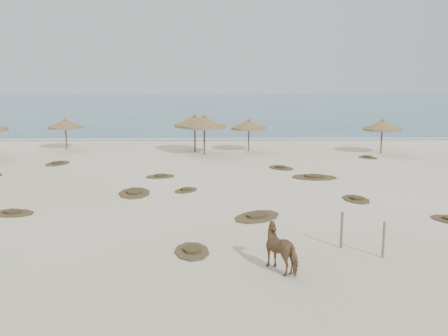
% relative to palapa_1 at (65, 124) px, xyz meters
% --- Properties ---
extents(ground, '(160.00, 160.00, 0.00)m').
position_rel_palapa_1_xyz_m(ground, '(13.53, -20.10, -2.02)').
color(ground, beige).
rests_on(ground, ground).
extents(ocean, '(200.00, 100.00, 0.01)m').
position_rel_palapa_1_xyz_m(ocean, '(13.53, 54.90, -2.01)').
color(ocean, '#265673').
rests_on(ocean, ground).
extents(foam_line, '(70.00, 0.60, 0.01)m').
position_rel_palapa_1_xyz_m(foam_line, '(13.53, 5.90, -2.01)').
color(foam_line, white).
rests_on(foam_line, ground).
extents(palapa_1, '(3.31, 3.31, 2.60)m').
position_rel_palapa_1_xyz_m(palapa_1, '(0.00, 0.00, 0.00)').
color(palapa_1, brown).
rests_on(palapa_1, ground).
extents(palapa_2, '(3.39, 3.39, 3.05)m').
position_rel_palapa_1_xyz_m(palapa_2, '(10.56, -1.67, 0.35)').
color(palapa_2, brown).
rests_on(palapa_2, ground).
extents(palapa_3, '(4.42, 4.42, 3.13)m').
position_rel_palapa_1_xyz_m(palapa_3, '(11.33, -3.01, 0.41)').
color(palapa_3, brown).
rests_on(palapa_3, ground).
extents(palapa_4, '(2.92, 2.92, 2.67)m').
position_rel_palapa_1_xyz_m(palapa_4, '(14.81, -1.36, 0.05)').
color(palapa_4, brown).
rests_on(palapa_4, ground).
extents(palapa_5, '(3.44, 3.44, 2.77)m').
position_rel_palapa_1_xyz_m(palapa_5, '(24.95, -2.72, 0.13)').
color(palapa_5, brown).
rests_on(palapa_5, ground).
extents(horse, '(1.60, 1.85, 1.44)m').
position_rel_palapa_1_xyz_m(horse, '(14.28, -25.65, -1.30)').
color(horse, brown).
rests_on(horse, ground).
extents(fence_post_near, '(0.12, 0.12, 1.32)m').
position_rel_palapa_1_xyz_m(fence_post_near, '(16.64, -23.65, -1.36)').
color(fence_post_near, '#6D6551').
rests_on(fence_post_near, ground).
extents(fence_post_far, '(0.12, 0.12, 1.25)m').
position_rel_palapa_1_xyz_m(fence_post_far, '(17.81, -24.64, -1.39)').
color(fence_post_far, '#6D6551').
rests_on(fence_post_far, ground).
extents(scrub_0, '(2.09, 1.51, 0.16)m').
position_rel_palapa_1_xyz_m(scrub_0, '(3.15, -19.08, -1.97)').
color(scrub_0, brown).
rests_on(scrub_0, ground).
extents(scrub_1, '(1.86, 2.64, 0.16)m').
position_rel_palapa_1_xyz_m(scrub_1, '(7.97, -15.42, -1.97)').
color(scrub_1, brown).
rests_on(scrub_1, ground).
extents(scrub_2, '(1.65, 1.76, 0.16)m').
position_rel_palapa_1_xyz_m(scrub_2, '(10.59, -14.88, -1.97)').
color(scrub_2, brown).
rests_on(scrub_2, ground).
extents(scrub_3, '(2.86, 2.04, 0.16)m').
position_rel_palapa_1_xyz_m(scrub_3, '(18.04, -11.66, -1.97)').
color(scrub_3, brown).
rests_on(scrub_3, ground).
extents(scrub_4, '(1.51, 2.01, 0.16)m').
position_rel_palapa_1_xyz_m(scrub_4, '(19.07, -16.91, -1.97)').
color(scrub_4, brown).
rests_on(scrub_4, ground).
extents(scrub_6, '(1.94, 2.40, 0.16)m').
position_rel_palapa_1_xyz_m(scrub_6, '(1.35, -6.80, -1.97)').
color(scrub_6, brown).
rests_on(scrub_6, ground).
extents(scrub_7, '(2.15, 2.27, 0.16)m').
position_rel_palapa_1_xyz_m(scrub_7, '(16.44, -8.68, -1.97)').
color(scrub_7, brown).
rests_on(scrub_7, ground).
extents(scrub_9, '(2.79, 2.80, 0.16)m').
position_rel_palapa_1_xyz_m(scrub_9, '(13.95, -19.82, -1.97)').
color(scrub_9, brown).
rests_on(scrub_9, ground).
extents(scrub_10, '(1.74, 1.82, 0.16)m').
position_rel_palapa_1_xyz_m(scrub_10, '(23.34, -4.74, -1.97)').
color(scrub_10, brown).
rests_on(scrub_10, ground).
extents(scrub_11, '(1.44, 2.01, 0.16)m').
position_rel_palapa_1_xyz_m(scrub_11, '(11.33, -24.02, -1.97)').
color(scrub_11, brown).
rests_on(scrub_11, ground).
extents(scrub_13, '(2.02, 1.59, 0.16)m').
position_rel_palapa_1_xyz_m(scrub_13, '(8.86, -11.27, -1.97)').
color(scrub_13, brown).
rests_on(scrub_13, ground).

